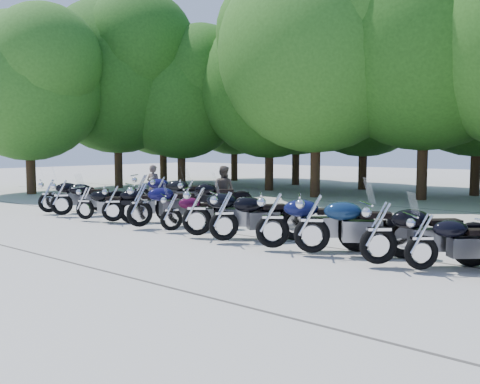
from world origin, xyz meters
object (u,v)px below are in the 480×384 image
Objects in this scene: motorcycle_3 at (113,202)px; motorcycle_14 at (141,190)px; rider_1 at (223,190)px; motorcycle_8 at (273,218)px; motorcycle_2 at (85,202)px; motorcycle_7 at (224,214)px; motorcycle_6 at (197,209)px; motorcycle_0 at (49,194)px; motorcycle_5 at (171,211)px; motorcycle_16 at (188,196)px; motorcycle_15 at (160,192)px; motorcycle_9 at (312,221)px; motorcycle_10 at (379,230)px; motorcycle_4 at (139,203)px; rider_0 at (154,186)px; motorcycle_11 at (422,239)px; motorcycle_1 at (61,196)px.

motorcycle_14 is (-1.86, 2.63, 0.09)m from motorcycle_3.
motorcycle_8 is at bearing 123.27° from rider_1.
motorcycle_2 is 5.58m from motorcycle_7.
motorcycle_7 is 7.02m from motorcycle_14.
rider_1 is (-2.50, 3.86, 0.09)m from motorcycle_6.
motorcycle_6 is 1.57× the size of rider_1.
motorcycle_5 is at bearing -154.42° from motorcycle_0.
motorcycle_16 is (2.50, -0.18, -0.04)m from motorcycle_14.
motorcycle_7 is 6.07m from motorcycle_15.
motorcycle_16 reaches higher than motorcycle_5.
motorcycle_9 reaches higher than motorcycle_10.
motorcycle_7 is (3.11, -0.09, -0.03)m from motorcycle_4.
motorcycle_9 reaches higher than motorcycle_4.
rider_0 reaches higher than motorcycle_2.
motorcycle_10 is at bearing -126.46° from motorcycle_6.
motorcycle_9 is at bearing -142.37° from motorcycle_3.
motorcycle_5 is 0.83× the size of motorcycle_10.
motorcycle_6 is 2.34m from motorcycle_8.
motorcycle_5 is at bearing -108.67° from motorcycle_2.
motorcycle_2 is 4.62m from motorcycle_6.
motorcycle_5 is at bearing 55.32° from motorcycle_9.
motorcycle_5 is 1.28× the size of rider_1.
motorcycle_0 is at bearing 35.16° from motorcycle_7.
motorcycle_15 is at bearing 37.67° from motorcycle_9.
motorcycle_15 is at bearing -125.12° from motorcycle_14.
motorcycle_16 is 2.85m from rider_0.
motorcycle_11 is at bearing -155.35° from motorcycle_0.
motorcycle_2 is 3.76m from rider_0.
motorcycle_8 is at bearing -156.09° from motorcycle_15.
motorcycle_7 is 1.53× the size of rider_0.
motorcycle_3 is 4.54m from motorcycle_7.
motorcycle_5 is (1.07, 0.16, -0.14)m from motorcycle_4.
rider_1 reaches higher than motorcycle_5.
motorcycle_9 is at bearing -141.09° from motorcycle_7.
motorcycle_5 is 1.10m from motorcycle_6.
motorcycle_14 is 3.12m from rider_1.
rider_0 is at bearing 7.58° from motorcycle_7.
motorcycle_5 is 0.80× the size of motorcycle_9.
motorcycle_6 is 1.06× the size of motorcycle_16.
rider_1 is at bearing 13.33° from motorcycle_8.
motorcycle_16 reaches higher than motorcycle_1.
motorcycle_5 is (4.91, 0.15, -0.10)m from motorcycle_1.
motorcycle_7 reaches higher than motorcycle_1.
motorcycle_4 is (1.42, -0.19, 0.09)m from motorcycle_3.
motorcycle_5 is at bearing 45.86° from motorcycle_10.
motorcycle_6 is at bearing -155.81° from motorcycle_0.
motorcycle_1 is 0.94× the size of motorcycle_14.
motorcycle_2 is (2.28, -0.16, -0.07)m from motorcycle_0.
motorcycle_3 is 3.84m from rider_1.
motorcycle_4 is at bearing -148.32° from motorcycle_3.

